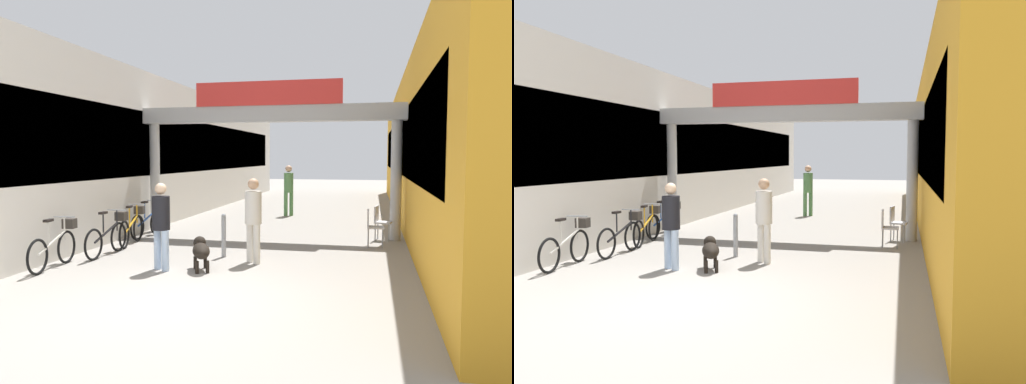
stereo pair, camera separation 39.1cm
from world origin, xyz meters
TOP-DOWN VIEW (x-y plane):
  - ground_plane at (0.00, 0.00)m, footprint 80.00×80.00m
  - storefront_left at (-5.09, 11.00)m, footprint 3.00×26.00m
  - storefront_right at (5.09, 11.00)m, footprint 3.00×26.00m
  - arcade_sign_gateway at (0.00, 6.32)m, footprint 7.40×0.47m
  - pedestrian_with_dog at (-1.13, 1.76)m, footprint 0.46×0.46m
  - pedestrian_companion at (0.42, 2.77)m, footprint 0.48×0.48m
  - pedestrian_carrying_crate at (-0.21, 10.89)m, footprint 0.48×0.48m
  - dog_on_leash at (-0.41, 1.93)m, footprint 0.60×0.87m
  - bicycle_silver_nearest at (-3.22, 1.49)m, footprint 0.46×1.69m
  - bicycle_black_second at (-2.86, 2.87)m, footprint 0.46×1.69m
  - bicycle_orange_third at (-2.98, 4.20)m, footprint 0.46×1.68m
  - bicycle_blue_farthest at (-3.09, 5.37)m, footprint 0.46×1.69m
  - bollard_post_metal at (-0.34, 3.22)m, footprint 0.10×0.10m
  - cafe_chair_aluminium_nearer at (2.77, 5.22)m, footprint 0.41×0.41m
  - cafe_chair_aluminium_farther at (2.97, 6.19)m, footprint 0.47×0.47m

SIDE VIEW (x-z plane):
  - ground_plane at x=0.00m, z-range 0.00..0.00m
  - dog_on_leash at x=-0.41m, z-range 0.08..0.69m
  - bicycle_silver_nearest at x=-3.22m, z-range -0.05..0.93m
  - bicycle_black_second at x=-2.86m, z-range -0.05..0.93m
  - bicycle_orange_third at x=-2.98m, z-range -0.05..0.93m
  - bicycle_blue_farthest at x=-3.09m, z-range -0.05..0.93m
  - bollard_post_metal at x=-0.34m, z-range 0.01..0.95m
  - cafe_chair_aluminium_nearer at x=2.77m, z-range 0.10..0.99m
  - cafe_chair_aluminium_farther at x=2.97m, z-range 0.10..0.99m
  - pedestrian_with_dog at x=-1.13m, z-range 0.12..1.78m
  - pedestrian_companion at x=0.42m, z-range 0.13..1.85m
  - pedestrian_carrying_crate at x=-0.21m, z-range 0.15..1.99m
  - storefront_left at x=-5.09m, z-range 0.00..4.60m
  - storefront_right at x=5.09m, z-range 0.00..4.60m
  - arcade_sign_gateway at x=0.00m, z-range 0.89..5.05m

